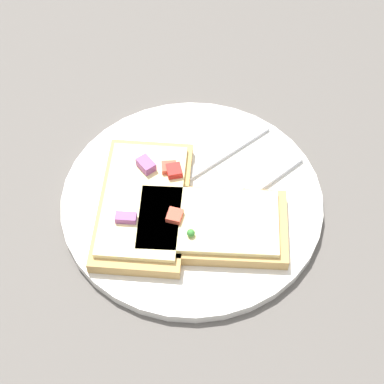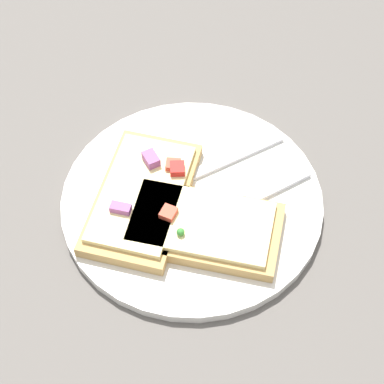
# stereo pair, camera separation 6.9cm
# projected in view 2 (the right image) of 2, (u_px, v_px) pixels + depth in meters

# --- Properties ---
(ground_plane) EXTENTS (4.00, 4.00, 0.00)m
(ground_plane) POSITION_uv_depth(u_px,v_px,m) (192.00, 204.00, 0.71)
(ground_plane) COLOR #56514C
(plate) EXTENTS (0.29, 0.29, 0.01)m
(plate) POSITION_uv_depth(u_px,v_px,m) (192.00, 201.00, 0.71)
(plate) COLOR silver
(plate) RESTS_ON ground
(fork) EXTENTS (0.23, 0.05, 0.01)m
(fork) POSITION_uv_depth(u_px,v_px,m) (187.00, 178.00, 0.72)
(fork) COLOR silver
(fork) RESTS_ON plate
(knife) EXTENTS (0.21, 0.04, 0.01)m
(knife) POSITION_uv_depth(u_px,v_px,m) (241.00, 203.00, 0.70)
(knife) COLOR silver
(knife) RESTS_ON plate
(pizza_slice_main) EXTENTS (0.19, 0.18, 0.03)m
(pizza_slice_main) POSITION_uv_depth(u_px,v_px,m) (142.00, 196.00, 0.69)
(pizza_slice_main) COLOR tan
(pizza_slice_main) RESTS_ON plate
(pizza_slice_corner) EXTENTS (0.18, 0.18, 0.03)m
(pizza_slice_corner) POSITION_uv_depth(u_px,v_px,m) (201.00, 226.00, 0.67)
(pizza_slice_corner) COLOR tan
(pizza_slice_corner) RESTS_ON plate
(crumb_scatter) EXTENTS (0.01, 0.02, 0.01)m
(crumb_scatter) POSITION_uv_depth(u_px,v_px,m) (191.00, 195.00, 0.70)
(crumb_scatter) COLOR #C1804E
(crumb_scatter) RESTS_ON plate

